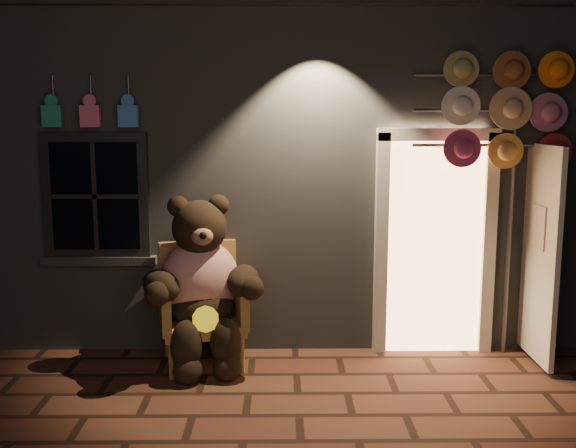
{
  "coord_description": "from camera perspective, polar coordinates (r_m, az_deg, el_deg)",
  "views": [
    {
      "loc": [
        -0.14,
        -4.93,
        2.34
      ],
      "look_at": [
        -0.08,
        1.0,
        1.35
      ],
      "focal_mm": 42.0,
      "sensor_mm": 36.0,
      "label": 1
    }
  ],
  "objects": [
    {
      "name": "shop_building",
      "position": [
        8.94,
        0.29,
        5.61
      ],
      "size": [
        7.3,
        5.95,
        3.51
      ],
      "color": "slate",
      "rests_on": "ground"
    },
    {
      "name": "teddy_bear",
      "position": [
        6.22,
        -7.37,
        -5.09
      ],
      "size": [
        1.14,
        1.0,
        1.61
      ],
      "rotation": [
        0.0,
        0.0,
        0.23
      ],
      "color": "#A81812",
      "rests_on": "ground"
    },
    {
      "name": "hat_rack",
      "position": [
        6.59,
        19.27,
        9.12
      ],
      "size": [
        1.88,
        0.22,
        2.91
      ],
      "color": "#59595E",
      "rests_on": "ground"
    },
    {
      "name": "wicker_armchair",
      "position": [
        6.42,
        -7.36,
        -6.72
      ],
      "size": [
        0.9,
        0.84,
        1.12
      ],
      "rotation": [
        0.0,
        0.0,
        0.23
      ],
      "color": "brown",
      "rests_on": "ground"
    },
    {
      "name": "ground",
      "position": [
        5.46,
        0.95,
        -15.9
      ],
      "size": [
        60.0,
        60.0,
        0.0
      ],
      "primitive_type": "plane",
      "color": "#553120",
      "rests_on": "ground"
    }
  ]
}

